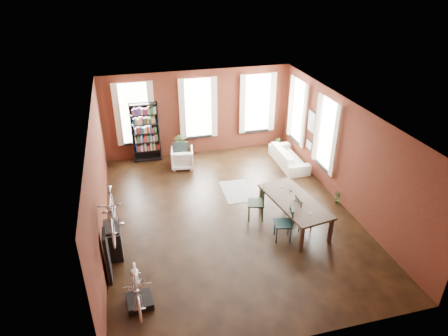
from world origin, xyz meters
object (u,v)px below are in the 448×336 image
object	(u,v)px
bike_trainer	(140,301)
white_armchair	(182,157)
dining_chair_c	(304,212)
plant_stand	(181,154)
dining_table	(294,212)
dining_chair_a	(283,223)
bookshelf	(145,132)
bicycle_floor	(135,272)
dining_chair_d	(296,200)
cream_sofa	(289,154)
console_table	(114,240)
dining_chair_b	(256,203)

from	to	relation	value
bike_trainer	white_armchair	bearing A→B (deg)	72.44
dining_chair_c	plant_stand	xyz separation A→B (m)	(-2.65, 4.94, -0.22)
dining_table	dining_chair_a	xyz separation A→B (m)	(-0.54, -0.55, 0.09)
bookshelf	dining_chair_a	bearing A→B (deg)	-61.60
bookshelf	bicycle_floor	world-z (taller)	bookshelf
dining_chair_c	white_armchair	world-z (taller)	dining_chair_c
dining_table	dining_chair_c	bearing A→B (deg)	-51.31
dining_chair_d	bicycle_floor	world-z (taller)	bicycle_floor
cream_sofa	plant_stand	world-z (taller)	cream_sofa
bookshelf	dining_table	bearing A→B (deg)	-54.93
dining_table	dining_chair_c	xyz separation A→B (m)	(0.21, -0.19, 0.08)
console_table	dining_chair_b	bearing A→B (deg)	8.39
dining_chair_b	bicycle_floor	distance (m)	4.33
dining_chair_a	bicycle_floor	world-z (taller)	bicycle_floor
bookshelf	cream_sofa	size ratio (longest dim) A/B	1.06
dining_chair_d	dining_table	bearing A→B (deg)	174.41
dining_chair_c	bicycle_floor	bearing A→B (deg)	111.27
dining_chair_c	bike_trainer	distance (m)	4.96
dining_chair_d	bookshelf	xyz separation A→B (m)	(-3.93, 4.64, 0.68)
dining_table	bicycle_floor	distance (m)	4.87
dining_chair_c	plant_stand	distance (m)	5.61
dining_chair_c	console_table	world-z (taller)	dining_chair_c
white_armchair	dining_chair_d	bearing A→B (deg)	134.89
dining_chair_d	white_armchair	world-z (taller)	dining_chair_d
bike_trainer	console_table	world-z (taller)	console_table
dining_chair_d	console_table	bearing A→B (deg)	119.76
dining_chair_d	dining_chair_b	bearing A→B (deg)	112.23
plant_stand	dining_table	bearing A→B (deg)	-62.81
dining_table	cream_sofa	size ratio (longest dim) A/B	1.13
dining_chair_a	bookshelf	size ratio (longest dim) A/B	0.45
dining_chair_a	bicycle_floor	distance (m)	4.16
dining_chair_d	white_armchair	distance (m)	4.63
dining_chair_c	bookshelf	size ratio (longest dim) A/B	0.44
dining_chair_b	plant_stand	size ratio (longest dim) A/B	1.97
dining_chair_a	dining_chair_c	xyz separation A→B (m)	(0.75, 0.35, -0.01)
bicycle_floor	dining_chair_b	bearing A→B (deg)	34.07
bookshelf	dining_chair_d	bearing A→B (deg)	-49.79
dining_chair_d	bookshelf	size ratio (longest dim) A/B	0.38
bookshelf	bike_trainer	size ratio (longest dim) A/B	4.02
dining_chair_a	dining_chair_d	world-z (taller)	dining_chair_a
dining_chair_a	bookshelf	world-z (taller)	bookshelf
dining_chair_d	console_table	size ratio (longest dim) A/B	1.06
cream_sofa	plant_stand	xyz separation A→B (m)	(-3.76, 1.28, -0.14)
dining_chair_a	dining_chair_b	world-z (taller)	dining_chair_b
dining_chair_a	bookshelf	xyz separation A→B (m)	(-3.09, 5.72, 0.61)
white_armchair	cream_sofa	distance (m)	3.87
dining_chair_b	plant_stand	distance (m)	4.46
dining_chair_d	white_armchair	size ratio (longest dim) A/B	1.07
white_armchair	bike_trainer	distance (m)	6.47
dining_chair_c	bookshelf	world-z (taller)	bookshelf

